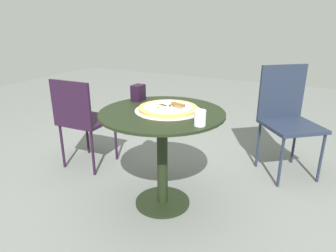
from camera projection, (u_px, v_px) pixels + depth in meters
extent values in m
plane|color=slate|center=(163.00, 203.00, 2.30)|extent=(10.00, 10.00, 0.00)
cylinder|color=black|center=(162.00, 113.00, 2.06)|extent=(0.86, 0.86, 0.02)
cylinder|color=black|center=(162.00, 160.00, 2.17)|extent=(0.08, 0.08, 0.69)
cylinder|color=black|center=(163.00, 202.00, 2.29)|extent=(0.41, 0.41, 0.02)
cylinder|color=silver|center=(168.00, 110.00, 2.07)|extent=(0.46, 0.46, 0.00)
cylinder|color=tan|center=(168.00, 108.00, 2.07)|extent=(0.40, 0.40, 0.02)
cylinder|color=beige|center=(168.00, 107.00, 2.07)|extent=(0.34, 0.34, 0.00)
sphere|color=beige|center=(172.00, 106.00, 2.06)|extent=(0.01, 0.01, 0.01)
sphere|color=#316030|center=(170.00, 105.00, 2.08)|extent=(0.02, 0.02, 0.02)
sphere|color=white|center=(168.00, 106.00, 2.05)|extent=(0.02, 0.02, 0.02)
sphere|color=silver|center=(161.00, 108.00, 2.00)|extent=(0.02, 0.02, 0.02)
sphere|color=#F2EFC2|center=(183.00, 109.00, 1.99)|extent=(0.02, 0.02, 0.02)
sphere|color=#2D6829|center=(171.00, 106.00, 2.06)|extent=(0.01, 0.01, 0.01)
sphere|color=#E7EDC2|center=(167.00, 109.00, 1.98)|extent=(0.02, 0.02, 0.02)
sphere|color=#3A7331|center=(159.00, 107.00, 2.03)|extent=(0.02, 0.02, 0.02)
cube|color=silver|center=(167.00, 103.00, 2.08)|extent=(0.12, 0.10, 0.00)
cube|color=brown|center=(178.00, 104.00, 2.01)|extent=(0.11, 0.05, 0.02)
cylinder|color=silver|center=(200.00, 118.00, 1.77)|extent=(0.07, 0.07, 0.09)
cube|color=black|center=(138.00, 93.00, 2.31)|extent=(0.08, 0.10, 0.12)
cube|color=black|center=(88.00, 120.00, 2.78)|extent=(0.43, 0.43, 0.03)
cube|color=black|center=(71.00, 104.00, 2.55)|extent=(0.41, 0.04, 0.38)
cylinder|color=black|center=(87.00, 134.00, 3.08)|extent=(0.02, 0.02, 0.42)
cylinder|color=black|center=(116.00, 139.00, 2.94)|extent=(0.02, 0.02, 0.42)
cylinder|color=black|center=(62.00, 146.00, 2.78)|extent=(0.02, 0.02, 0.42)
cylinder|color=black|center=(93.00, 153.00, 2.64)|extent=(0.02, 0.02, 0.42)
cube|color=#1E2637|center=(292.00, 126.00, 2.57)|extent=(0.61, 0.61, 0.03)
cube|color=#1E2637|center=(282.00, 92.00, 2.68)|extent=(0.35, 0.30, 0.48)
cylinder|color=#1E2637|center=(321.00, 158.00, 2.52)|extent=(0.02, 0.02, 0.44)
cylinder|color=#1E2637|center=(281.00, 163.00, 2.44)|extent=(0.02, 0.02, 0.44)
cylinder|color=#1E2637|center=(294.00, 141.00, 2.86)|extent=(0.02, 0.02, 0.44)
cylinder|color=#1E2637|center=(258.00, 145.00, 2.79)|extent=(0.02, 0.02, 0.44)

